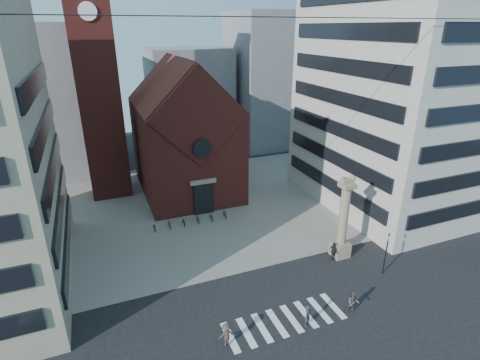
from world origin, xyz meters
name	(u,v)px	position (x,y,z in m)	size (l,w,h in m)	color
ground	(262,299)	(0.00, 0.00, 0.00)	(120.00, 120.00, 0.00)	black
piazza	(199,206)	(0.00, 19.00, 0.03)	(46.00, 30.00, 0.05)	gray
zebra_crossing	(284,321)	(0.55, -3.00, 0.01)	(10.20, 3.20, 0.01)	white
church	(184,135)	(0.00, 25.04, 7.98)	(12.00, 16.65, 18.00)	maroon
campanile	(96,76)	(-10.00, 28.00, 15.74)	(5.50, 5.50, 31.20)	maroon
building_right	(406,76)	(24.00, 12.00, 16.00)	(18.00, 22.00, 32.00)	beige
bg_block_left	(25,103)	(-20.00, 40.00, 11.00)	(16.00, 14.00, 22.00)	gray
bg_block_mid	(189,99)	(6.00, 45.00, 9.00)	(14.00, 12.00, 18.00)	gray
bg_block_right	(275,80)	(22.00, 42.00, 12.00)	(16.00, 14.00, 24.00)	gray
lion_column	(343,225)	(10.01, 3.00, 3.46)	(1.63, 1.60, 8.68)	gray
traffic_light	(386,252)	(12.00, -1.00, 2.29)	(0.13, 0.16, 4.30)	black
pedestrian_0	(308,316)	(1.97, -4.04, 0.91)	(0.66, 0.44, 1.82)	#302A3B
pedestrian_1	(353,303)	(6.09, -4.17, 0.96)	(0.93, 0.72, 1.91)	#514341
pedestrian_2	(334,251)	(9.00, 2.66, 0.93)	(1.09, 0.45, 1.86)	black
pedestrian_3	(227,335)	(-4.47, -3.52, 0.94)	(1.21, 0.70, 1.87)	#46362F
scooter_0	(155,227)	(-6.41, 14.95, 0.45)	(0.54, 1.54, 0.81)	black
scooter_1	(169,224)	(-4.72, 14.95, 0.50)	(0.42, 1.49, 0.90)	black
scooter_2	(184,222)	(-3.03, 14.95, 0.45)	(0.54, 1.54, 0.81)	black
scooter_3	(198,219)	(-1.35, 14.95, 0.50)	(0.42, 1.49, 0.90)	black
scooter_4	(211,217)	(0.34, 14.95, 0.45)	(0.54, 1.54, 0.81)	black
scooter_5	(225,214)	(2.02, 14.95, 0.50)	(0.42, 1.49, 0.90)	black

